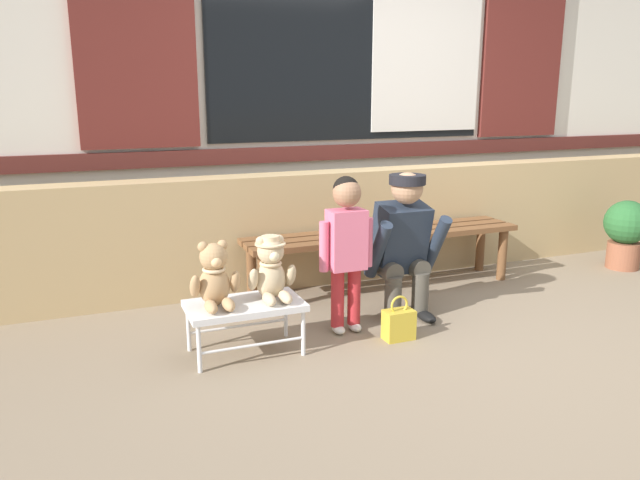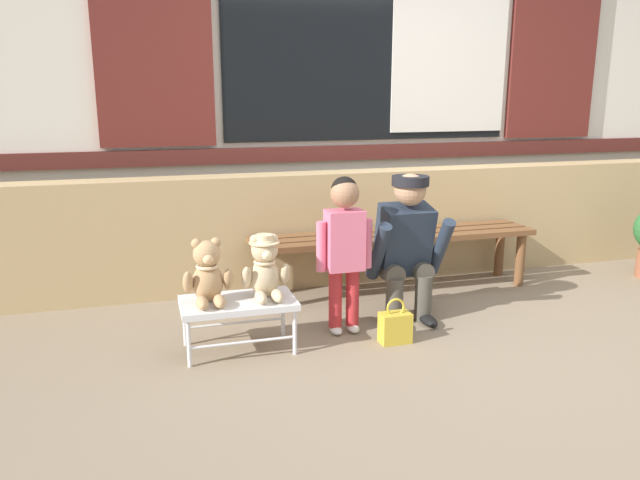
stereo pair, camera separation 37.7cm
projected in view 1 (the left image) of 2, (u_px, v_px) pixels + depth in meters
ground_plane at (479, 338)px, 3.68m from camera, size 60.00×60.00×0.00m
brick_low_wall at (372, 223)px, 4.86m from camera, size 8.07×0.25×0.85m
shop_facade at (347, 56)px, 5.02m from camera, size 8.23×0.26×3.41m
wooden_bench_long at (384, 240)px, 4.51m from camera, size 2.10×0.40×0.44m
small_display_bench at (245, 308)px, 3.41m from camera, size 0.64×0.36×0.30m
teddy_bear_plain at (215, 277)px, 3.31m from camera, size 0.28×0.26×0.36m
teddy_bear_with_hat at (271, 269)px, 3.42m from camera, size 0.28×0.27×0.36m
child_standing at (346, 237)px, 3.65m from camera, size 0.35×0.18×0.96m
adult_crouching at (403, 244)px, 3.96m from camera, size 0.50×0.49×0.95m
handbag_on_ground at (399, 324)px, 3.65m from camera, size 0.18×0.11×0.27m
potted_plant at (626, 230)px, 5.06m from camera, size 0.36×0.36×0.57m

